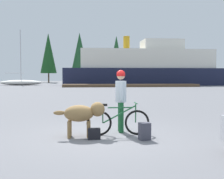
{
  "coord_description": "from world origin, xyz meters",
  "views": [
    {
      "loc": [
        -0.56,
        -7.24,
        1.64
      ],
      "look_at": [
        0.32,
        1.91,
        1.18
      ],
      "focal_mm": 43.61,
      "sensor_mm": 36.0,
      "label": 1
    }
  ],
  "objects_px": {
    "dog": "(83,113)",
    "ferry_boat": "(146,68)",
    "person_cyclist": "(121,94)",
    "handbag_pannier": "(94,134)",
    "bicycle": "(118,122)",
    "sailboat_moored": "(21,82)",
    "backpack": "(145,131)"
  },
  "relations": [
    {
      "from": "dog",
      "to": "ferry_boat",
      "type": "xyz_separation_m",
      "value": [
        10.71,
        39.91,
        2.33
      ]
    },
    {
      "from": "person_cyclist",
      "to": "handbag_pannier",
      "type": "bearing_deg",
      "value": -133.51
    },
    {
      "from": "dog",
      "to": "person_cyclist",
      "type": "bearing_deg",
      "value": 26.35
    },
    {
      "from": "bicycle",
      "to": "sailboat_moored",
      "type": "bearing_deg",
      "value": 106.38
    },
    {
      "from": "backpack",
      "to": "sailboat_moored",
      "type": "height_order",
      "value": "sailboat_moored"
    },
    {
      "from": "bicycle",
      "to": "ferry_boat",
      "type": "bearing_deg",
      "value": 76.22
    },
    {
      "from": "dog",
      "to": "handbag_pannier",
      "type": "bearing_deg",
      "value": -46.76
    },
    {
      "from": "bicycle",
      "to": "handbag_pannier",
      "type": "height_order",
      "value": "bicycle"
    },
    {
      "from": "person_cyclist",
      "to": "handbag_pannier",
      "type": "distance_m",
      "value": 1.52
    },
    {
      "from": "person_cyclist",
      "to": "dog",
      "type": "relative_size",
      "value": 1.32
    },
    {
      "from": "backpack",
      "to": "handbag_pannier",
      "type": "relative_size",
      "value": 1.39
    },
    {
      "from": "handbag_pannier",
      "to": "ferry_boat",
      "type": "height_order",
      "value": "ferry_boat"
    },
    {
      "from": "ferry_boat",
      "to": "sailboat_moored",
      "type": "height_order",
      "value": "sailboat_moored"
    },
    {
      "from": "backpack",
      "to": "sailboat_moored",
      "type": "xyz_separation_m",
      "value": [
        -12.54,
        41.16,
        0.29
      ]
    },
    {
      "from": "ferry_boat",
      "to": "dog",
      "type": "bearing_deg",
      "value": -105.03
    },
    {
      "from": "handbag_pannier",
      "to": "sailboat_moored",
      "type": "distance_m",
      "value": 42.47
    },
    {
      "from": "handbag_pannier",
      "to": "ferry_boat",
      "type": "distance_m",
      "value": 41.64
    },
    {
      "from": "bicycle",
      "to": "backpack",
      "type": "bearing_deg",
      "value": -44.34
    },
    {
      "from": "backpack",
      "to": "ferry_boat",
      "type": "height_order",
      "value": "ferry_boat"
    },
    {
      "from": "dog",
      "to": "ferry_boat",
      "type": "height_order",
      "value": "ferry_boat"
    },
    {
      "from": "handbag_pannier",
      "to": "backpack",
      "type": "bearing_deg",
      "value": -9.11
    },
    {
      "from": "person_cyclist",
      "to": "ferry_boat",
      "type": "distance_m",
      "value": 40.56
    },
    {
      "from": "backpack",
      "to": "bicycle",
      "type": "bearing_deg",
      "value": 135.66
    },
    {
      "from": "dog",
      "to": "ferry_boat",
      "type": "relative_size",
      "value": 0.05
    },
    {
      "from": "backpack",
      "to": "sailboat_moored",
      "type": "relative_size",
      "value": 0.05
    },
    {
      "from": "handbag_pannier",
      "to": "person_cyclist",
      "type": "bearing_deg",
      "value": 46.49
    },
    {
      "from": "bicycle",
      "to": "person_cyclist",
      "type": "distance_m",
      "value": 0.86
    },
    {
      "from": "dog",
      "to": "backpack",
      "type": "distance_m",
      "value": 1.71
    },
    {
      "from": "backpack",
      "to": "ferry_boat",
      "type": "xyz_separation_m",
      "value": [
        9.14,
        40.42,
        2.74
      ]
    },
    {
      "from": "person_cyclist",
      "to": "dog",
      "type": "height_order",
      "value": "person_cyclist"
    },
    {
      "from": "handbag_pannier",
      "to": "ferry_boat",
      "type": "bearing_deg",
      "value": 75.47
    },
    {
      "from": "sailboat_moored",
      "to": "dog",
      "type": "bearing_deg",
      "value": -74.9
    }
  ]
}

